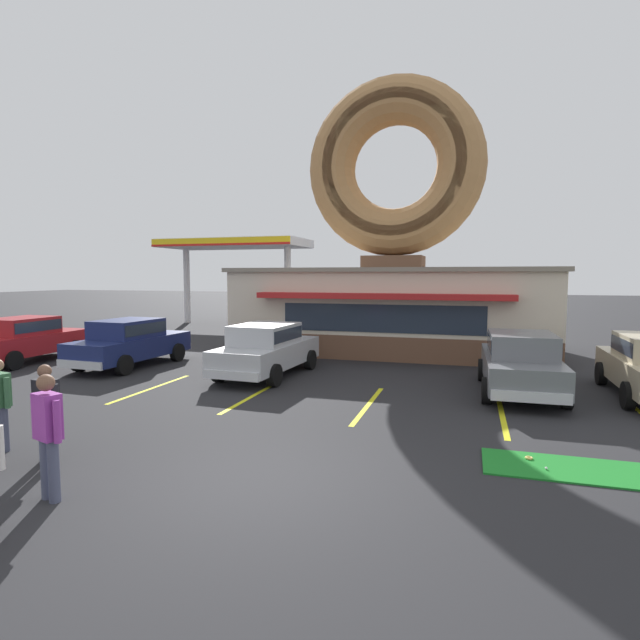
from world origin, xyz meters
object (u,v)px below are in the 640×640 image
at_px(car_grey, 520,360).
at_px(pedestrian_blue_sweater_man, 48,430).
at_px(car_red, 24,338).
at_px(trash_bin, 234,343).
at_px(pedestrian_clipboard_woman, 46,408).
at_px(golf_ball, 546,468).
at_px(car_navy, 130,341).
at_px(car_silver, 267,348).

height_order(car_grey, pedestrian_blue_sweater_man, pedestrian_blue_sweater_man).
bearing_deg(car_red, trash_bin, 28.73).
bearing_deg(pedestrian_clipboard_woman, car_red, 139.07).
height_order(golf_ball, car_red, car_red).
relative_size(car_red, pedestrian_clipboard_woman, 2.82).
height_order(car_grey, car_navy, same).
height_order(golf_ball, pedestrian_clipboard_woman, pedestrian_clipboard_woman).
bearing_deg(car_silver, trash_bin, 129.91).
xyz_separation_m(car_grey, pedestrian_clipboard_woman, (-7.89, -7.40, 0.03)).
xyz_separation_m(pedestrian_blue_sweater_man, trash_bin, (-3.21, 11.99, -0.48)).
distance_m(car_silver, pedestrian_clipboard_woman, 7.66).
distance_m(car_grey, pedestrian_blue_sweater_man, 10.85).
height_order(pedestrian_clipboard_woman, trash_bin, pedestrian_clipboard_woman).
xyz_separation_m(car_silver, pedestrian_blue_sweater_man, (0.50, -8.74, 0.11)).
relative_size(car_red, trash_bin, 4.72).
distance_m(car_navy, trash_bin, 3.91).
distance_m(pedestrian_clipboard_woman, trash_bin, 11.07).
relative_size(car_navy, trash_bin, 4.75).
relative_size(pedestrian_clipboard_woman, trash_bin, 1.67).
distance_m(car_silver, pedestrian_blue_sweater_man, 8.76).
bearing_deg(car_navy, golf_ball, -25.47).
distance_m(car_grey, trash_bin, 10.54).
distance_m(golf_ball, car_silver, 9.17).
xyz_separation_m(car_silver, car_navy, (-5.05, 0.13, 0.00)).
height_order(pedestrian_blue_sweater_man, pedestrian_clipboard_woman, pedestrian_blue_sweater_man).
relative_size(car_red, pedestrian_blue_sweater_man, 2.63).
distance_m(car_silver, car_navy, 5.05).
distance_m(car_silver, trash_bin, 4.25).
bearing_deg(car_red, pedestrian_clipboard_woman, -40.93).
bearing_deg(pedestrian_blue_sweater_man, pedestrian_clipboard_woman, 136.36).
bearing_deg(car_red, golf_ball, -18.35).
bearing_deg(pedestrian_clipboard_woman, trash_bin, 100.65).
relative_size(car_grey, pedestrian_blue_sweater_man, 2.62).
height_order(car_silver, car_navy, same).
distance_m(golf_ball, trash_bin, 13.31).
bearing_deg(car_red, car_silver, 1.75).
height_order(car_red, trash_bin, car_red).
height_order(car_grey, trash_bin, car_grey).
relative_size(golf_ball, trash_bin, 0.04).
distance_m(golf_ball, car_grey, 5.51).
xyz_separation_m(car_grey, pedestrian_blue_sweater_man, (-6.72, -8.51, 0.11)).
height_order(golf_ball, car_silver, car_silver).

